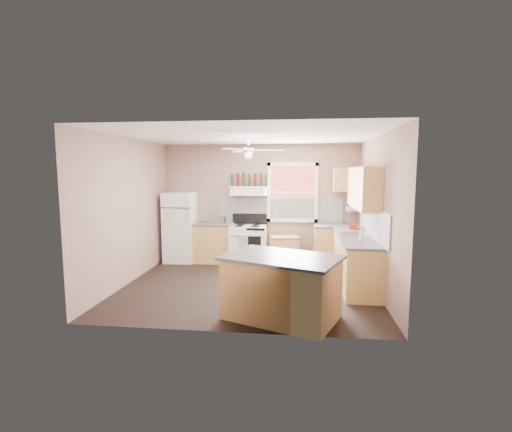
# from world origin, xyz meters

# --- Properties ---
(floor) EXTENTS (4.50, 4.50, 0.00)m
(floor) POSITION_xyz_m (0.00, 0.00, 0.00)
(floor) COLOR black
(floor) RESTS_ON ground
(ceiling) EXTENTS (4.50, 4.50, 0.00)m
(ceiling) POSITION_xyz_m (0.00, 0.00, 2.70)
(ceiling) COLOR white
(ceiling) RESTS_ON ground
(wall_back) EXTENTS (4.50, 0.05, 2.70)m
(wall_back) POSITION_xyz_m (0.00, 2.02, 1.35)
(wall_back) COLOR #8A695F
(wall_back) RESTS_ON ground
(wall_right) EXTENTS (0.05, 4.00, 2.70)m
(wall_right) POSITION_xyz_m (2.27, 0.00, 1.35)
(wall_right) COLOR #8A695F
(wall_right) RESTS_ON ground
(wall_left) EXTENTS (0.05, 4.00, 2.70)m
(wall_left) POSITION_xyz_m (-2.27, 0.00, 1.35)
(wall_left) COLOR #8A695F
(wall_left) RESTS_ON ground
(backsplash_back) EXTENTS (2.90, 0.03, 0.55)m
(backsplash_back) POSITION_xyz_m (0.45, 1.99, 1.18)
(backsplash_back) COLOR white
(backsplash_back) RESTS_ON wall_back
(backsplash_right) EXTENTS (0.03, 2.60, 0.55)m
(backsplash_right) POSITION_xyz_m (2.23, 0.30, 1.18)
(backsplash_right) COLOR white
(backsplash_right) RESTS_ON wall_right
(window_view) EXTENTS (1.00, 0.02, 1.20)m
(window_view) POSITION_xyz_m (0.75, 1.98, 1.60)
(window_view) COLOR maroon
(window_view) RESTS_ON wall_back
(window_frame) EXTENTS (1.16, 0.07, 1.36)m
(window_frame) POSITION_xyz_m (0.75, 1.96, 1.60)
(window_frame) COLOR white
(window_frame) RESTS_ON wall_back
(refrigerator) EXTENTS (0.70, 0.69, 1.60)m
(refrigerator) POSITION_xyz_m (-1.82, 1.66, 0.80)
(refrigerator) COLOR white
(refrigerator) RESTS_ON floor
(base_cabinet_left) EXTENTS (0.90, 0.60, 0.86)m
(base_cabinet_left) POSITION_xyz_m (-1.06, 1.70, 0.43)
(base_cabinet_left) COLOR tan
(base_cabinet_left) RESTS_ON floor
(counter_left) EXTENTS (0.92, 0.62, 0.04)m
(counter_left) POSITION_xyz_m (-1.06, 1.70, 0.88)
(counter_left) COLOR #454548
(counter_left) RESTS_ON base_cabinet_left
(toaster) EXTENTS (0.29, 0.19, 0.18)m
(toaster) POSITION_xyz_m (-0.89, 1.59, 0.99)
(toaster) COLOR silver
(toaster) RESTS_ON counter_left
(stove) EXTENTS (0.82, 0.66, 0.86)m
(stove) POSITION_xyz_m (-0.23, 1.66, 0.43)
(stove) COLOR white
(stove) RESTS_ON floor
(range_hood) EXTENTS (0.78, 0.50, 0.14)m
(range_hood) POSITION_xyz_m (-0.23, 1.75, 1.62)
(range_hood) COLOR white
(range_hood) RESTS_ON wall_back
(bottle_shelf) EXTENTS (0.90, 0.26, 0.03)m
(bottle_shelf) POSITION_xyz_m (-0.23, 1.87, 1.72)
(bottle_shelf) COLOR white
(bottle_shelf) RESTS_ON range_hood
(cart) EXTENTS (0.70, 0.53, 0.63)m
(cart) POSITION_xyz_m (0.58, 1.75, 0.31)
(cart) COLOR tan
(cart) RESTS_ON floor
(base_cabinet_corner) EXTENTS (1.00, 0.60, 0.86)m
(base_cabinet_corner) POSITION_xyz_m (1.75, 1.70, 0.43)
(base_cabinet_corner) COLOR tan
(base_cabinet_corner) RESTS_ON floor
(base_cabinet_right) EXTENTS (0.60, 2.20, 0.86)m
(base_cabinet_right) POSITION_xyz_m (1.95, 0.30, 0.43)
(base_cabinet_right) COLOR tan
(base_cabinet_right) RESTS_ON floor
(counter_corner) EXTENTS (1.02, 0.62, 0.04)m
(counter_corner) POSITION_xyz_m (1.75, 1.70, 0.88)
(counter_corner) COLOR #454548
(counter_corner) RESTS_ON base_cabinet_corner
(counter_right) EXTENTS (0.62, 2.22, 0.04)m
(counter_right) POSITION_xyz_m (1.94, 0.30, 0.88)
(counter_right) COLOR #454548
(counter_right) RESTS_ON base_cabinet_right
(sink) EXTENTS (0.55, 0.45, 0.03)m
(sink) POSITION_xyz_m (1.94, 0.50, 0.90)
(sink) COLOR silver
(sink) RESTS_ON counter_right
(faucet) EXTENTS (0.03, 0.03, 0.14)m
(faucet) POSITION_xyz_m (2.10, 0.50, 0.97)
(faucet) COLOR silver
(faucet) RESTS_ON sink
(upper_cabinet_right) EXTENTS (0.33, 1.80, 0.76)m
(upper_cabinet_right) POSITION_xyz_m (2.08, 0.50, 1.78)
(upper_cabinet_right) COLOR tan
(upper_cabinet_right) RESTS_ON wall_right
(upper_cabinet_corner) EXTENTS (0.60, 0.33, 0.52)m
(upper_cabinet_corner) POSITION_xyz_m (1.95, 1.83, 1.90)
(upper_cabinet_corner) COLOR tan
(upper_cabinet_corner) RESTS_ON wall_back
(paper_towel) EXTENTS (0.26, 0.12, 0.12)m
(paper_towel) POSITION_xyz_m (2.07, 1.86, 1.25)
(paper_towel) COLOR white
(paper_towel) RESTS_ON wall_back
(island) EXTENTS (1.73, 1.43, 0.86)m
(island) POSITION_xyz_m (0.67, -1.44, 0.43)
(island) COLOR tan
(island) RESTS_ON floor
(island_top) EXTENTS (1.85, 1.54, 0.04)m
(island_top) POSITION_xyz_m (0.67, -1.44, 0.88)
(island_top) COLOR #454548
(island_top) RESTS_ON island
(ceiling_fan_hub) EXTENTS (0.20, 0.20, 0.08)m
(ceiling_fan_hub) POSITION_xyz_m (0.00, 0.00, 2.45)
(ceiling_fan_hub) COLOR white
(ceiling_fan_hub) RESTS_ON ceiling
(soap_bottle) EXTENTS (0.11, 0.11, 0.21)m
(soap_bottle) POSITION_xyz_m (1.98, -0.11, 1.01)
(soap_bottle) COLOR silver
(soap_bottle) RESTS_ON counter_right
(red_caddy) EXTENTS (0.21, 0.18, 0.10)m
(red_caddy) POSITION_xyz_m (2.04, 1.16, 0.95)
(red_caddy) COLOR #AC0E11
(red_caddy) RESTS_ON counter_right
(wine_bottles) EXTENTS (0.86, 0.06, 0.31)m
(wine_bottles) POSITION_xyz_m (-0.23, 1.87, 1.88)
(wine_bottles) COLOR #143819
(wine_bottles) RESTS_ON bottle_shelf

